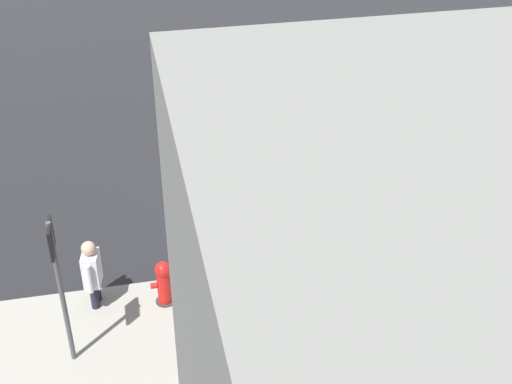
% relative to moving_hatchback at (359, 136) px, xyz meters
% --- Properties ---
extents(ground_plane, '(60.00, 60.00, 0.00)m').
position_rel_moving_hatchback_xyz_m(ground_plane, '(0.89, -0.27, -1.03)').
color(ground_plane, black).
extents(kerb_strip, '(24.00, 3.20, 0.04)m').
position_rel_moving_hatchback_xyz_m(kerb_strip, '(0.89, 3.93, -1.01)').
color(kerb_strip, gray).
rests_on(kerb_strip, ground).
extents(moving_hatchback, '(4.09, 2.21, 2.06)m').
position_rel_moving_hatchback_xyz_m(moving_hatchback, '(0.00, 0.00, 0.00)').
color(moving_hatchback, blue).
rests_on(moving_hatchback, ground).
extents(fire_hydrant, '(0.42, 0.31, 0.80)m').
position_rel_moving_hatchback_xyz_m(fire_hydrant, '(4.08, 2.87, -0.63)').
color(fire_hydrant, red).
rests_on(fire_hydrant, ground).
extents(pedestrian, '(0.30, 0.56, 1.22)m').
position_rel_moving_hatchback_xyz_m(pedestrian, '(5.14, 2.69, -0.34)').
color(pedestrian, silver).
rests_on(pedestrian, ground).
extents(metal_railing, '(8.55, 0.04, 1.05)m').
position_rel_moving_hatchback_xyz_m(metal_railing, '(-0.33, 5.29, -0.30)').
color(metal_railing, '#B7BABF').
rests_on(metal_railing, ground).
extents(sign_post, '(0.07, 0.44, 2.40)m').
position_rel_moving_hatchback_xyz_m(sign_post, '(5.48, 3.80, 0.55)').
color(sign_post, '#4C4C51').
rests_on(sign_post, ground).
extents(puddle_patch, '(4.39, 4.39, 0.01)m').
position_rel_moving_hatchback_xyz_m(puddle_patch, '(-0.34, -0.32, -1.02)').
color(puddle_patch, black).
rests_on(puddle_patch, ground).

